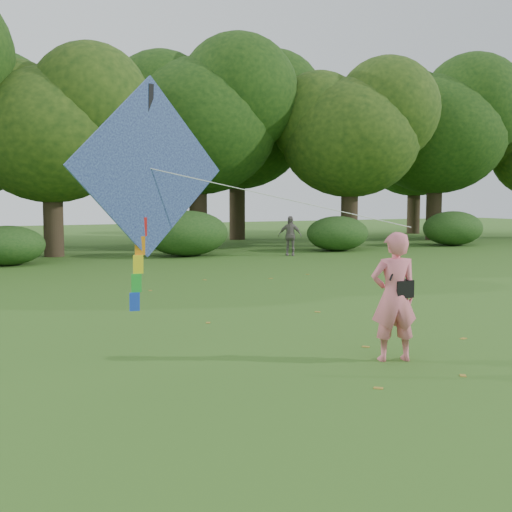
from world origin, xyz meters
name	(u,v)px	position (x,y,z in m)	size (l,w,h in m)	color
ground	(397,369)	(0.00, 0.00, 0.00)	(100.00, 100.00, 0.00)	#265114
man_kite_flyer	(394,297)	(0.25, 0.43, 0.96)	(0.70, 0.46, 1.93)	pink
bystander_right	(290,236)	(6.93, 16.22, 0.82)	(0.97, 0.40, 1.65)	gray
crossbody_bag	(402,288)	(0.36, 0.40, 1.09)	(0.43, 0.20, 0.74)	black
flying_kite	(149,171)	(-3.18, 1.44, 2.79)	(4.87, 1.44, 3.21)	#2935B4
tree_line	(124,129)	(1.67, 22.88, 5.60)	(54.70, 15.30, 9.48)	#3A2D1E
shrub_band	(97,238)	(-0.72, 17.60, 0.86)	(39.15, 3.22, 1.88)	#264919
fallen_leaves	(292,309)	(0.96, 4.92, 0.01)	(5.76, 11.17, 0.01)	olive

